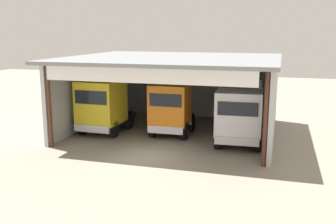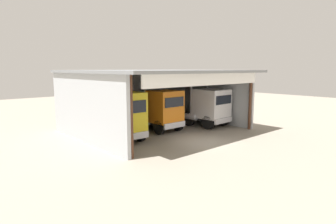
{
  "view_description": "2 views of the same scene",
  "coord_description": "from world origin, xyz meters",
  "px_view_note": "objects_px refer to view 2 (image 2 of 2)",
  "views": [
    {
      "loc": [
        6.53,
        -18.58,
        6.47
      ],
      "look_at": [
        0.0,
        3.74,
        1.66
      ],
      "focal_mm": 41.47,
      "sensor_mm": 36.0,
      "label": 1
    },
    {
      "loc": [
        -14.7,
        -12.83,
        5.04
      ],
      "look_at": [
        0.0,
        3.74,
        1.66
      ],
      "focal_mm": 30.32,
      "sensor_mm": 36.0,
      "label": 2
    }
  ],
  "objects_px": {
    "truck_yellow_left_bay": "(120,116)",
    "tool_cart": "(105,120)",
    "truck_orange_center_left_bay": "(163,110)",
    "truck_white_center_bay": "(209,107)",
    "oil_drum": "(147,115)"
  },
  "relations": [
    {
      "from": "truck_yellow_left_bay",
      "to": "tool_cart",
      "type": "height_order",
      "value": "truck_yellow_left_bay"
    },
    {
      "from": "truck_orange_center_left_bay",
      "to": "truck_white_center_bay",
      "type": "bearing_deg",
      "value": 163.69
    },
    {
      "from": "tool_cart",
      "to": "truck_white_center_bay",
      "type": "bearing_deg",
      "value": -44.72
    },
    {
      "from": "truck_yellow_left_bay",
      "to": "truck_white_center_bay",
      "type": "height_order",
      "value": "truck_white_center_bay"
    },
    {
      "from": "truck_orange_center_left_bay",
      "to": "tool_cart",
      "type": "bearing_deg",
      "value": -67.77
    },
    {
      "from": "truck_yellow_left_bay",
      "to": "truck_white_center_bay",
      "type": "bearing_deg",
      "value": 178.34
    },
    {
      "from": "truck_white_center_bay",
      "to": "oil_drum",
      "type": "relative_size",
      "value": 5.23
    },
    {
      "from": "truck_orange_center_left_bay",
      "to": "tool_cart",
      "type": "height_order",
      "value": "truck_orange_center_left_bay"
    },
    {
      "from": "truck_orange_center_left_bay",
      "to": "oil_drum",
      "type": "height_order",
      "value": "truck_orange_center_left_bay"
    },
    {
      "from": "oil_drum",
      "to": "truck_yellow_left_bay",
      "type": "bearing_deg",
      "value": -138.98
    },
    {
      "from": "truck_white_center_bay",
      "to": "tool_cart",
      "type": "xyz_separation_m",
      "value": [
        -6.61,
        6.55,
        -1.27
      ]
    },
    {
      "from": "tool_cart",
      "to": "truck_orange_center_left_bay",
      "type": "bearing_deg",
      "value": -66.99
    },
    {
      "from": "truck_orange_center_left_bay",
      "to": "truck_white_center_bay",
      "type": "height_order",
      "value": "truck_orange_center_left_bay"
    },
    {
      "from": "truck_yellow_left_bay",
      "to": "tool_cart",
      "type": "relative_size",
      "value": 4.86
    },
    {
      "from": "truck_orange_center_left_bay",
      "to": "oil_drum",
      "type": "xyz_separation_m",
      "value": [
        2.33,
        5.18,
        -1.3
      ]
    }
  ]
}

